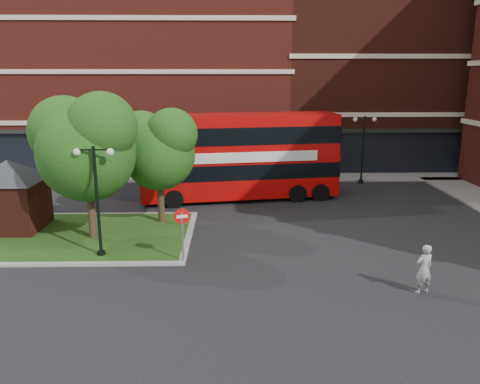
{
  "coord_description": "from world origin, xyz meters",
  "views": [
    {
      "loc": [
        0.27,
        -19.37,
        7.93
      ],
      "look_at": [
        0.75,
        4.11,
        2.0
      ],
      "focal_mm": 35.0,
      "sensor_mm": 36.0,
      "label": 1
    }
  ],
  "objects_px": {
    "car_white": "(274,171)",
    "bus": "(239,151)",
    "car_silver": "(238,170)",
    "woman": "(424,269)"
  },
  "relations": [
    {
      "from": "car_silver",
      "to": "car_white",
      "type": "xyz_separation_m",
      "value": [
        2.82,
        0.0,
        -0.14
      ]
    },
    {
      "from": "woman",
      "to": "car_silver",
      "type": "height_order",
      "value": "woman"
    },
    {
      "from": "bus",
      "to": "woman",
      "type": "height_order",
      "value": "bus"
    },
    {
      "from": "car_silver",
      "to": "car_white",
      "type": "bearing_deg",
      "value": -92.31
    },
    {
      "from": "car_white",
      "to": "bus",
      "type": "bearing_deg",
      "value": 147.4
    },
    {
      "from": "bus",
      "to": "car_silver",
      "type": "xyz_separation_m",
      "value": [
        0.02,
        5.71,
        -2.38
      ]
    },
    {
      "from": "bus",
      "to": "car_white",
      "type": "bearing_deg",
      "value": 54.61
    },
    {
      "from": "car_silver",
      "to": "woman",
      "type": "bearing_deg",
      "value": -163.73
    },
    {
      "from": "car_silver",
      "to": "bus",
      "type": "bearing_deg",
      "value": 177.47
    },
    {
      "from": "car_silver",
      "to": "car_white",
      "type": "distance_m",
      "value": 2.82
    }
  ]
}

